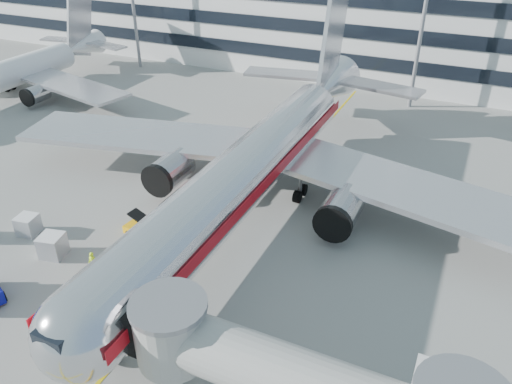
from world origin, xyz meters
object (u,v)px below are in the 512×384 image
at_px(cargo_container_left, 28,225).
at_px(cargo_container_front, 52,246).
at_px(main_jet, 257,160).
at_px(belt_loader, 148,232).
at_px(ramp_worker, 93,263).

distance_m(cargo_container_left, cargo_container_front, 4.20).
bearing_deg(main_jet, belt_loader, -122.98).
height_order(cargo_container_front, ramp_worker, cargo_container_front).
bearing_deg(belt_loader, cargo_container_front, -136.88).
bearing_deg(belt_loader, cargo_container_left, -159.05).
bearing_deg(belt_loader, ramp_worker, -101.27).
height_order(cargo_container_left, ramp_worker, ramp_worker).
relative_size(cargo_container_left, cargo_container_front, 0.87).
bearing_deg(cargo_container_left, main_jet, 39.39).
xyz_separation_m(main_jet, cargo_container_left, (-14.81, -12.16, -3.42)).
height_order(belt_loader, cargo_container_front, belt_loader).
bearing_deg(cargo_container_left, belt_loader, 20.95).
bearing_deg(main_jet, ramp_worker, -115.60).
relative_size(belt_loader, cargo_container_front, 2.20).
height_order(main_jet, cargo_container_left, main_jet).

